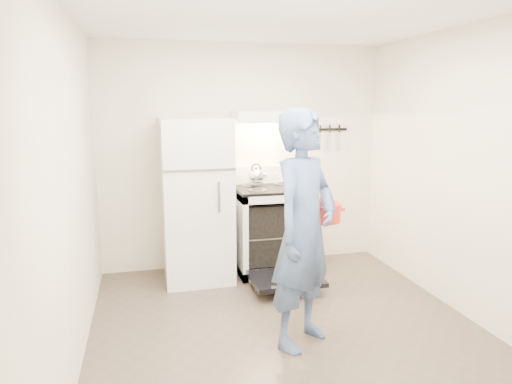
{
  "coord_description": "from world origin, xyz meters",
  "views": [
    {
      "loc": [
        -1.1,
        -3.23,
        1.85
      ],
      "look_at": [
        -0.05,
        1.0,
        1.0
      ],
      "focal_mm": 32.0,
      "sensor_mm": 36.0,
      "label": 1
    }
  ],
  "objects_px": {
    "refrigerator": "(197,200)",
    "dutch_oven": "(322,212)",
    "stove_body": "(270,231)",
    "tea_kettle": "(256,175)",
    "person": "(304,230)"
  },
  "relations": [
    {
      "from": "refrigerator",
      "to": "dutch_oven",
      "type": "relative_size",
      "value": 4.56
    },
    {
      "from": "tea_kettle",
      "to": "refrigerator",
      "type": "bearing_deg",
      "value": -170.69
    },
    {
      "from": "refrigerator",
      "to": "tea_kettle",
      "type": "height_order",
      "value": "refrigerator"
    },
    {
      "from": "refrigerator",
      "to": "tea_kettle",
      "type": "distance_m",
      "value": 0.72
    },
    {
      "from": "stove_body",
      "to": "tea_kettle",
      "type": "bearing_deg",
      "value": 148.66
    },
    {
      "from": "tea_kettle",
      "to": "dutch_oven",
      "type": "xyz_separation_m",
      "value": [
        0.19,
        -1.45,
        -0.09
      ]
    },
    {
      "from": "refrigerator",
      "to": "dutch_oven",
      "type": "bearing_deg",
      "value": -57.35
    },
    {
      "from": "dutch_oven",
      "to": "stove_body",
      "type": "bearing_deg",
      "value": 92.05
    },
    {
      "from": "tea_kettle",
      "to": "dutch_oven",
      "type": "bearing_deg",
      "value": -82.6
    },
    {
      "from": "stove_body",
      "to": "dutch_oven",
      "type": "height_order",
      "value": "dutch_oven"
    },
    {
      "from": "stove_body",
      "to": "tea_kettle",
      "type": "height_order",
      "value": "tea_kettle"
    },
    {
      "from": "refrigerator",
      "to": "dutch_oven",
      "type": "xyz_separation_m",
      "value": [
        0.86,
        -1.34,
        0.14
      ]
    },
    {
      "from": "tea_kettle",
      "to": "person",
      "type": "relative_size",
      "value": 0.14
    },
    {
      "from": "stove_body",
      "to": "tea_kettle",
      "type": "relative_size",
      "value": 3.62
    },
    {
      "from": "refrigerator",
      "to": "stove_body",
      "type": "bearing_deg",
      "value": 1.77
    }
  ]
}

